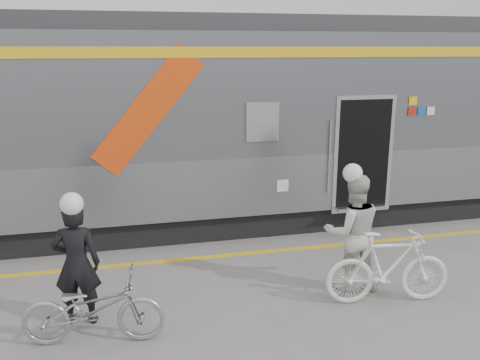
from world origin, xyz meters
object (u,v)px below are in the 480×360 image
object	(u,v)px
bicycle_right	(388,267)
woman	(353,232)
man	(77,264)
bicycle_left	(93,309)

from	to	relation	value
bicycle_right	woman	bearing A→B (deg)	36.81
bicycle_right	man	bearing A→B (deg)	91.95
man	woman	distance (m)	3.90
woman	bicycle_right	bearing A→B (deg)	126.81
man	bicycle_right	size ratio (longest dim) A/B	0.93
woman	bicycle_left	bearing A→B (deg)	18.01
bicycle_left	woman	bearing A→B (deg)	-72.29
woman	bicycle_right	xyz separation A→B (m)	(0.30, -0.55, -0.35)
man	bicycle_right	bearing A→B (deg)	-178.35
bicycle_left	woman	size ratio (longest dim) A/B	0.98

